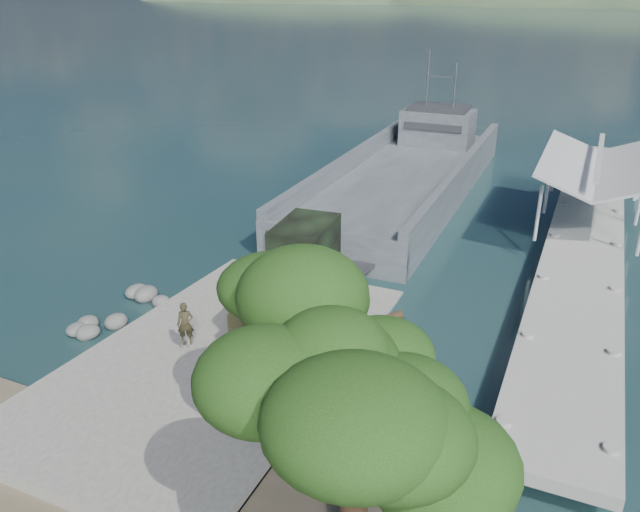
{
  "coord_description": "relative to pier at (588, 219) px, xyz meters",
  "views": [
    {
      "loc": [
        12.62,
        -19.4,
        14.32
      ],
      "look_at": [
        1.28,
        6.0,
        2.21
      ],
      "focal_mm": 35.0,
      "sensor_mm": 36.0,
      "label": 1
    }
  ],
  "objects": [
    {
      "name": "ground",
      "position": [
        -13.0,
        -18.77,
        -1.6
      ],
      "size": [
        1400.0,
        1400.0,
        0.0
      ],
      "primitive_type": "plane",
      "color": "#1C3E44",
      "rests_on": "ground"
    },
    {
      "name": "landing_craft",
      "position": [
        -12.78,
        4.72,
        -0.76
      ],
      "size": [
        9.16,
        34.55,
        10.22
      ],
      "rotation": [
        0.0,
        0.0,
        0.01
      ],
      "color": "#434A4F",
      "rests_on": "ground"
    },
    {
      "name": "pier",
      "position": [
        0.0,
        0.0,
        0.0
      ],
      "size": [
        6.4,
        44.0,
        6.1
      ],
      "color": "#A1A197",
      "rests_on": "ground"
    },
    {
      "name": "boat_ramp",
      "position": [
        -13.0,
        -19.77,
        -1.35
      ],
      "size": [
        10.0,
        18.0,
        0.5
      ],
      "primitive_type": "cube",
      "color": "slate",
      "rests_on": "ground"
    },
    {
      "name": "shoreline_rocks",
      "position": [
        -19.2,
        -18.27,
        -1.6
      ],
      "size": [
        3.2,
        5.6,
        0.9
      ],
      "primitive_type": null,
      "color": "#51514F",
      "rests_on": "ground"
    },
    {
      "name": "military_truck",
      "position": [
        -11.87,
        -15.34,
        0.78
      ],
      "size": [
        3.21,
        8.31,
        3.77
      ],
      "rotation": [
        0.0,
        0.0,
        0.08
      ],
      "color": "black",
      "rests_on": "boat_ramp"
    },
    {
      "name": "overhang_tree",
      "position": [
        -4.83,
        -26.98,
        4.71
      ],
      "size": [
        8.67,
        7.99,
        7.88
      ],
      "color": "#312413",
      "rests_on": "ground"
    },
    {
      "name": "soldier",
      "position": [
        -14.26,
        -20.39,
        -0.19
      ],
      "size": [
        0.8,
        0.71,
        1.83
      ],
      "primitive_type": "imported",
      "rotation": [
        0.0,
        0.0,
        0.52
      ],
      "color": "black",
      "rests_on": "boat_ramp"
    }
  ]
}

